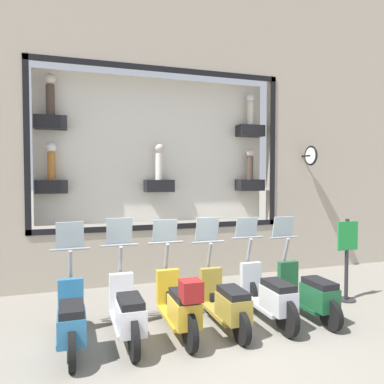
{
  "coord_description": "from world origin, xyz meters",
  "views": [
    {
      "loc": [
        -4.76,
        2.02,
        2.4
      ],
      "look_at": [
        1.99,
        -0.23,
        2.1
      ],
      "focal_mm": 35.0,
      "sensor_mm": 36.0,
      "label": 1
    }
  ],
  "objects_px": {
    "scooter_green_0": "(309,293)",
    "shop_sign_post": "(347,257)",
    "scooter_yellow_3": "(180,305)",
    "scooter_teal_5": "(71,319)",
    "scooter_silver_1": "(269,296)",
    "scooter_olive_2": "(226,302)",
    "scooter_white_4": "(127,312)"
  },
  "relations": [
    {
      "from": "scooter_green_0",
      "to": "shop_sign_post",
      "type": "relative_size",
      "value": 1.14
    },
    {
      "from": "scooter_green_0",
      "to": "scooter_yellow_3",
      "type": "bearing_deg",
      "value": 91.29
    },
    {
      "from": "shop_sign_post",
      "to": "scooter_teal_5",
      "type": "bearing_deg",
      "value": 95.74
    },
    {
      "from": "scooter_silver_1",
      "to": "scooter_yellow_3",
      "type": "height_order",
      "value": "scooter_yellow_3"
    },
    {
      "from": "scooter_silver_1",
      "to": "shop_sign_post",
      "type": "height_order",
      "value": "scooter_silver_1"
    },
    {
      "from": "scooter_olive_2",
      "to": "scooter_yellow_3",
      "type": "distance_m",
      "value": 0.77
    },
    {
      "from": "scooter_silver_1",
      "to": "scooter_teal_5",
      "type": "distance_m",
      "value": 3.06
    },
    {
      "from": "scooter_yellow_3",
      "to": "scooter_white_4",
      "type": "height_order",
      "value": "scooter_white_4"
    },
    {
      "from": "scooter_green_0",
      "to": "scooter_olive_2",
      "type": "relative_size",
      "value": 1.0
    },
    {
      "from": "scooter_green_0",
      "to": "scooter_silver_1",
      "type": "bearing_deg",
      "value": 89.53
    },
    {
      "from": "shop_sign_post",
      "to": "scooter_white_4",
      "type": "bearing_deg",
      "value": 96.71
    },
    {
      "from": "scooter_green_0",
      "to": "scooter_white_4",
      "type": "relative_size",
      "value": 0.99
    },
    {
      "from": "scooter_yellow_3",
      "to": "shop_sign_post",
      "type": "distance_m",
      "value": 3.58
    },
    {
      "from": "scooter_silver_1",
      "to": "scooter_teal_5",
      "type": "xyz_separation_m",
      "value": [
        -0.0,
        3.06,
        -0.01
      ]
    },
    {
      "from": "scooter_olive_2",
      "to": "shop_sign_post",
      "type": "xyz_separation_m",
      "value": [
        0.51,
        -2.75,
        0.42
      ]
    },
    {
      "from": "scooter_green_0",
      "to": "scooter_white_4",
      "type": "distance_m",
      "value": 3.06
    },
    {
      "from": "scooter_yellow_3",
      "to": "scooter_white_4",
      "type": "xyz_separation_m",
      "value": [
        0.06,
        0.77,
        -0.04
      ]
    },
    {
      "from": "scooter_yellow_3",
      "to": "scooter_white_4",
      "type": "relative_size",
      "value": 1.0
    },
    {
      "from": "scooter_green_0",
      "to": "shop_sign_post",
      "type": "bearing_deg",
      "value": -67.26
    },
    {
      "from": "scooter_silver_1",
      "to": "scooter_teal_5",
      "type": "relative_size",
      "value": 1.01
    },
    {
      "from": "scooter_olive_2",
      "to": "scooter_white_4",
      "type": "distance_m",
      "value": 1.53
    },
    {
      "from": "scooter_green_0",
      "to": "scooter_olive_2",
      "type": "height_order",
      "value": "scooter_olive_2"
    },
    {
      "from": "scooter_white_4",
      "to": "scooter_teal_5",
      "type": "bearing_deg",
      "value": 90.3
    },
    {
      "from": "scooter_white_4",
      "to": "scooter_olive_2",
      "type": "bearing_deg",
      "value": -90.24
    },
    {
      "from": "scooter_silver_1",
      "to": "scooter_yellow_3",
      "type": "distance_m",
      "value": 1.53
    },
    {
      "from": "scooter_white_4",
      "to": "scooter_yellow_3",
      "type": "bearing_deg",
      "value": -94.43
    },
    {
      "from": "scooter_silver_1",
      "to": "scooter_white_4",
      "type": "xyz_separation_m",
      "value": [
        0.0,
        2.3,
        0.0
      ]
    },
    {
      "from": "scooter_olive_2",
      "to": "scooter_white_4",
      "type": "bearing_deg",
      "value": 89.76
    },
    {
      "from": "scooter_silver_1",
      "to": "scooter_yellow_3",
      "type": "xyz_separation_m",
      "value": [
        -0.06,
        1.53,
        0.04
      ]
    },
    {
      "from": "scooter_olive_2",
      "to": "scooter_teal_5",
      "type": "height_order",
      "value": "scooter_teal_5"
    },
    {
      "from": "scooter_silver_1",
      "to": "scooter_green_0",
      "type": "bearing_deg",
      "value": -90.47
    },
    {
      "from": "scooter_yellow_3",
      "to": "shop_sign_post",
      "type": "relative_size",
      "value": 1.14
    }
  ]
}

